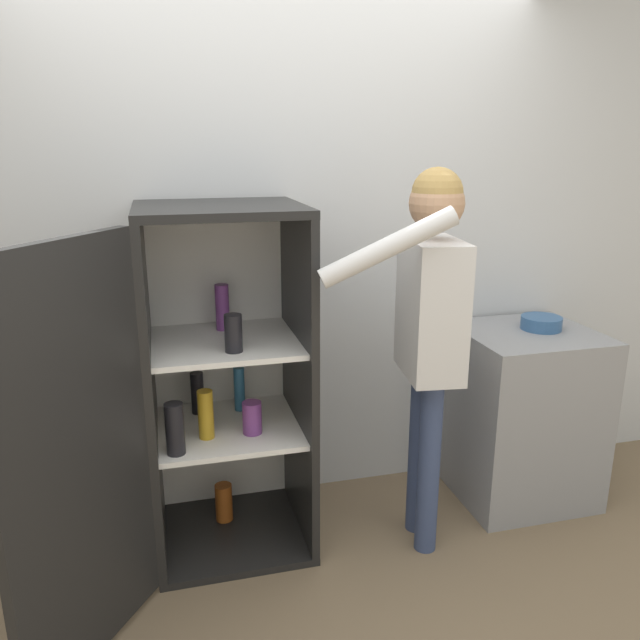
% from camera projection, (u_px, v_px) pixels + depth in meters
% --- Properties ---
extents(ground_plane, '(12.00, 12.00, 0.00)m').
position_uv_depth(ground_plane, '(333.00, 611.00, 2.51)').
color(ground_plane, '#7A664C').
extents(wall_back, '(7.00, 0.06, 2.55)m').
position_uv_depth(wall_back, '(281.00, 256.00, 3.07)').
color(wall_back, silver).
rests_on(wall_back, ground_plane).
extents(refrigerator, '(1.12, 1.22, 1.57)m').
position_uv_depth(refrigerator, '(199.00, 393.00, 2.67)').
color(refrigerator, black).
rests_on(refrigerator, ground_plane).
extents(person, '(0.68, 0.51, 1.72)m').
position_uv_depth(person, '(429.00, 311.00, 2.66)').
color(person, '#384770').
rests_on(person, ground_plane).
extents(counter, '(0.66, 0.62, 0.90)m').
position_uv_depth(counter, '(522.00, 414.00, 3.25)').
color(counter, gray).
rests_on(counter, ground_plane).
extents(bowl, '(0.20, 0.20, 0.07)m').
position_uv_depth(bowl, '(541.00, 323.00, 3.15)').
color(bowl, '#335B8E').
rests_on(bowl, counter).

